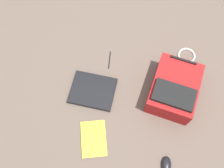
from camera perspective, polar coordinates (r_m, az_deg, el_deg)
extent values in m
plane|color=brown|center=(1.90, 1.52, -0.01)|extent=(3.99, 3.99, 0.00)
cube|color=maroon|center=(1.84, 13.62, -1.02)|extent=(0.38, 0.46, 0.18)
cube|color=black|center=(1.71, 13.64, -2.40)|extent=(0.30, 0.21, 0.03)
cylinder|color=black|center=(1.85, 15.66, 5.18)|extent=(0.18, 0.05, 0.02)
cube|color=black|center=(1.87, -4.30, -1.54)|extent=(0.33, 0.28, 0.02)
cube|color=black|center=(1.86, -4.34, -1.36)|extent=(0.33, 0.27, 0.01)
cube|color=silver|center=(1.78, -4.11, -12.07)|extent=(0.22, 0.27, 0.01)
cube|color=yellow|center=(1.77, -4.12, -12.03)|extent=(0.22, 0.28, 0.00)
ellipsoid|color=black|center=(1.77, 12.01, -17.18)|extent=(0.06, 0.11, 0.03)
torus|color=silver|center=(2.08, 16.28, 6.11)|extent=(0.13, 0.13, 0.01)
cylinder|color=black|center=(1.99, -0.57, 5.41)|extent=(0.02, 0.15, 0.01)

